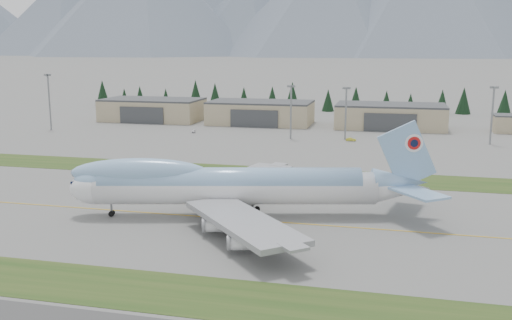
% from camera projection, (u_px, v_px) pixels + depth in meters
% --- Properties ---
extents(ground, '(7000.00, 7000.00, 0.00)m').
position_uv_depth(ground, '(173.00, 215.00, 124.71)').
color(ground, '#626260').
rests_on(ground, ground).
extents(grass_strip_near, '(400.00, 14.00, 0.08)m').
position_uv_depth(grass_strip_near, '(83.00, 284.00, 88.47)').
color(grass_strip_near, '#244217').
rests_on(grass_strip_near, ground).
extents(grass_strip_far, '(400.00, 18.00, 0.08)m').
position_uv_depth(grass_strip_far, '(230.00, 172.00, 167.63)').
color(grass_strip_far, '#244217').
rests_on(grass_strip_far, ground).
extents(taxiway_line_main, '(400.00, 0.40, 0.02)m').
position_uv_depth(taxiway_line_main, '(173.00, 215.00, 124.71)').
color(taxiway_line_main, gold).
rests_on(taxiway_line_main, ground).
extents(boeing_747_freighter, '(79.86, 66.91, 20.97)m').
position_uv_depth(boeing_747_freighter, '(231.00, 185.00, 122.39)').
color(boeing_747_freighter, white).
rests_on(boeing_747_freighter, ground).
extents(hangar_left, '(48.00, 26.60, 10.80)m').
position_uv_depth(hangar_left, '(153.00, 110.00, 282.59)').
color(hangar_left, tan).
rests_on(hangar_left, ground).
extents(hangar_center, '(48.00, 26.60, 10.80)m').
position_uv_depth(hangar_center, '(261.00, 112.00, 270.04)').
color(hangar_center, tan).
rests_on(hangar_center, ground).
extents(hangar_right, '(48.00, 26.60, 10.80)m').
position_uv_depth(hangar_right, '(390.00, 116.00, 256.34)').
color(hangar_right, tan).
rests_on(hangar_right, ground).
extents(control_shed, '(14.00, 12.00, 7.60)m').
position_uv_depth(control_shed, '(510.00, 124.00, 243.43)').
color(control_shed, tan).
rests_on(control_shed, ground).
extents(floodlight_masts, '(185.63, 7.43, 24.41)m').
position_uv_depth(floodlight_masts, '(280.00, 99.00, 226.94)').
color(floodlight_masts, gray).
rests_on(floodlight_masts, ground).
extents(service_vehicle_a, '(2.49, 3.95, 1.25)m').
position_uv_depth(service_vehicle_a, '(194.00, 133.00, 243.35)').
color(service_vehicle_a, silver).
rests_on(service_vehicle_a, ground).
extents(service_vehicle_b, '(4.00, 1.81, 1.28)m').
position_uv_depth(service_vehicle_b, '(351.00, 141.00, 221.79)').
color(service_vehicle_b, gold).
rests_on(service_vehicle_b, ground).
extents(service_vehicle_c, '(2.45, 4.45, 1.22)m').
position_uv_depth(service_vehicle_c, '(402.00, 138.00, 228.57)').
color(service_vehicle_c, silver).
rests_on(service_vehicle_c, ground).
extents(conifer_belt, '(268.90, 15.27, 16.41)m').
position_uv_depth(conifer_belt, '(299.00, 98.00, 327.26)').
color(conifer_belt, black).
rests_on(conifer_belt, ground).
extents(mountain_ridge_rear, '(4481.30, 1022.37, 511.19)m').
position_uv_depth(mountain_ridge_rear, '(421.00, 1.00, 2804.08)').
color(mountain_ridge_rear, '#4C5565').
rests_on(mountain_ridge_rear, ground).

